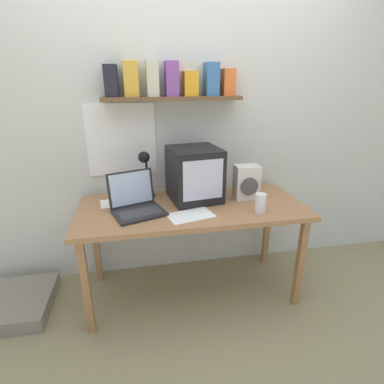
{
  "coord_description": "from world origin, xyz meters",
  "views": [
    {
      "loc": [
        -0.36,
        -1.88,
        1.54
      ],
      "look_at": [
        0.0,
        0.0,
        0.82
      ],
      "focal_mm": 28.0,
      "sensor_mm": 36.0,
      "label": 1
    }
  ],
  "objects": [
    {
      "name": "ground_plane",
      "position": [
        0.0,
        0.0,
        0.0
      ],
      "size": [
        12.0,
        12.0,
        0.0
      ],
      "primitive_type": "plane",
      "color": "gray"
    },
    {
      "name": "juice_glass",
      "position": [
        0.42,
        -0.2,
        0.78
      ],
      "size": [
        0.07,
        0.07,
        0.13
      ],
      "color": "white",
      "rests_on": "corner_desk"
    },
    {
      "name": "loose_paper_near_monitor",
      "position": [
        -0.54,
        0.14,
        0.72
      ],
      "size": [
        0.2,
        0.18,
        0.0
      ],
      "rotation": [
        0.0,
        0.0,
        0.13
      ],
      "color": "white",
      "rests_on": "corner_desk"
    },
    {
      "name": "desk_lamp",
      "position": [
        -0.3,
        0.2,
        0.96
      ],
      "size": [
        0.11,
        0.14,
        0.35
      ],
      "rotation": [
        0.0,
        0.0,
        -0.32
      ],
      "color": "black",
      "rests_on": "corner_desk"
    },
    {
      "name": "floor_cushion",
      "position": [
        -1.29,
        0.02,
        0.05
      ],
      "size": [
        0.52,
        0.52,
        0.11
      ],
      "color": "gray",
      "rests_on": "ground_plane"
    },
    {
      "name": "corner_desk",
      "position": [
        0.0,
        0.0,
        0.65
      ],
      "size": [
        1.55,
        0.68,
        0.72
      ],
      "color": "#A27249",
      "rests_on": "ground_plane"
    },
    {
      "name": "laptop",
      "position": [
        -0.38,
        -0.02,
        0.78
      ],
      "size": [
        0.39,
        0.37,
        0.25
      ],
      "rotation": [
        0.0,
        0.0,
        0.33
      ],
      "color": "#232326",
      "rests_on": "corner_desk"
    },
    {
      "name": "crt_monitor",
      "position": [
        0.04,
        0.12,
        0.91
      ],
      "size": [
        0.39,
        0.39,
        0.38
      ],
      "rotation": [
        0.0,
        0.0,
        0.14
      ],
      "color": "black",
      "rests_on": "corner_desk"
    },
    {
      "name": "back_wall",
      "position": [
        -0.0,
        0.41,
        1.3
      ],
      "size": [
        5.6,
        0.24,
        2.6
      ],
      "color": "silver",
      "rests_on": "ground_plane"
    },
    {
      "name": "printed_handout",
      "position": [
        -0.04,
        -0.16,
        0.72
      ],
      "size": [
        0.32,
        0.24,
        0.0
      ],
      "rotation": [
        0.0,
        0.0,
        0.24
      ],
      "color": "white",
      "rests_on": "corner_desk"
    },
    {
      "name": "space_heater",
      "position": [
        0.41,
        0.06,
        0.84
      ],
      "size": [
        0.17,
        0.13,
        0.25
      ],
      "rotation": [
        0.0,
        0.0,
        -0.01
      ],
      "color": "silver",
      "rests_on": "corner_desk"
    }
  ]
}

